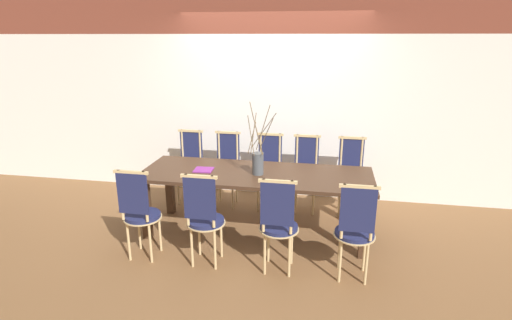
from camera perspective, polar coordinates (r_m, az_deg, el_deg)
The scene contains 14 objects.
ground_plane at distance 4.75m, azimuth 0.00°, elevation -10.25°, with size 16.00×16.00×0.00m, color brown.
wall_rear at distance 5.51m, azimuth 2.44°, elevation 11.05°, with size 12.00×0.06×3.20m.
dining_table at distance 4.49m, azimuth 0.00°, elevation -2.95°, with size 2.58×0.90×0.74m.
chair_near_leftend at distance 4.18m, azimuth -16.27°, elevation -7.01°, with size 0.39×0.39×0.99m.
chair_near_left at distance 3.93m, azimuth -7.43°, elevation -7.97°, with size 0.39×0.39×0.99m.
chair_near_center at distance 3.79m, azimuth 3.21°, elevation -8.87°, with size 0.39×0.39×0.99m.
chair_near_right at distance 3.78m, azimuth 14.00°, elevation -9.47°, with size 0.39×0.39×0.99m.
chair_far_leftend at distance 5.50m, azimuth -9.47°, elevation -0.62°, with size 0.39×0.39×0.99m.
chair_far_left at distance 5.35m, azimuth -4.22°, elevation -0.94°, with size 0.39×0.39×0.99m.
chair_far_center at distance 5.24m, azimuth 1.84°, elevation -1.29°, with size 0.39×0.39×0.99m.
chair_far_right at distance 5.20m, azimuth 7.09°, elevation -1.59°, with size 0.39×0.39×0.99m.
chair_far_rightend at distance 5.20m, azimuth 13.34°, elevation -1.92°, with size 0.39×0.39×0.99m.
vase_centerpiece at distance 4.38m, azimuth 0.28°, elevation -0.26°, with size 0.30×0.31×0.81m.
book_stack at distance 4.58m, azimuth -7.50°, elevation -1.39°, with size 0.22×0.21×0.01m.
Camera 1 is at (0.76, -4.15, 2.20)m, focal length 28.00 mm.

